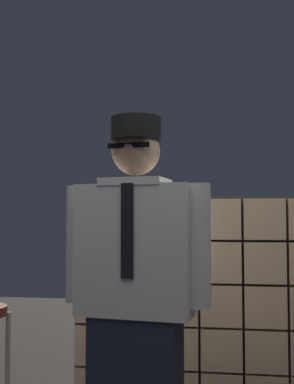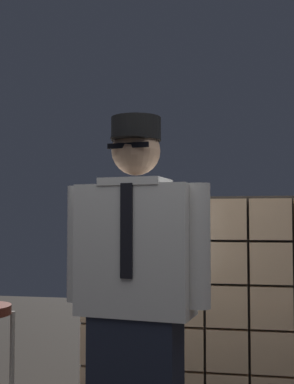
{
  "view_description": "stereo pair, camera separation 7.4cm",
  "coord_description": "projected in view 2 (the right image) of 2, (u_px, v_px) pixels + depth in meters",
  "views": [
    {
      "loc": [
        0.16,
        -1.93,
        1.28
      ],
      "look_at": [
        -0.18,
        0.34,
        1.41
      ],
      "focal_mm": 46.66,
      "sensor_mm": 36.0,
      "label": 1
    },
    {
      "loc": [
        0.24,
        -1.92,
        1.28
      ],
      "look_at": [
        -0.18,
        0.34,
        1.41
      ],
      "focal_mm": 46.66,
      "sensor_mm": 36.0,
      "label": 2
    }
  ],
  "objects": [
    {
      "name": "standing_person",
      "position": [
        136.0,
        299.0,
        2.28
      ],
      "size": [
        0.7,
        0.33,
        1.76
      ],
      "rotation": [
        0.0,
        0.0,
        -0.15
      ],
      "color": "#1E2333",
      "rests_on": "ground"
    },
    {
      "name": "glass_block_wall",
      "position": [
        205.0,
        305.0,
        3.34
      ],
      "size": [
        1.75,
        0.1,
        1.46
      ],
      "color": "#E0B78C",
      "rests_on": "ground"
    }
  ]
}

